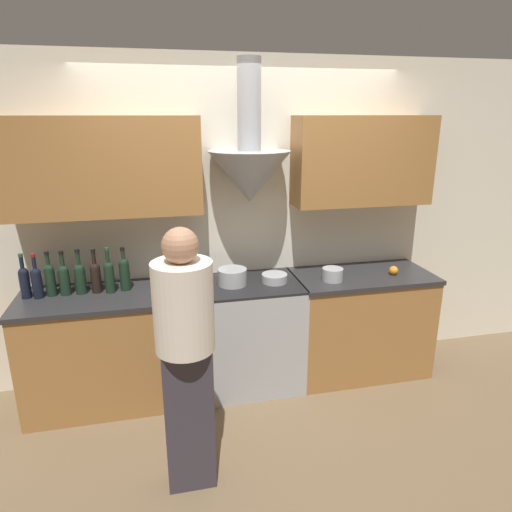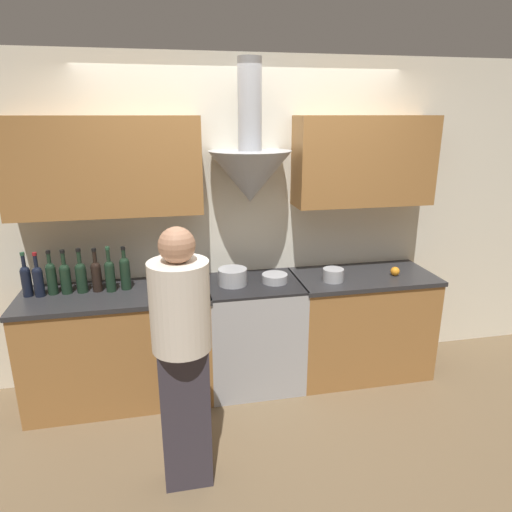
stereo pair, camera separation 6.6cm
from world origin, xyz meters
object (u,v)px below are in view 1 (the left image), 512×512
(wine_bottle_4, at_px, (80,276))
(wine_bottle_6, at_px, (109,275))
(stove_range, at_px, (253,333))
(wine_bottle_5, at_px, (96,275))
(wine_bottle_7, at_px, (124,272))
(mixing_bowl, at_px, (274,278))
(wine_bottle_0, at_px, (24,281))
(stock_pot, at_px, (232,277))
(saucepan, at_px, (333,274))
(wine_bottle_1, at_px, (37,281))
(wine_bottle_2, at_px, (50,278))
(person_foreground_left, at_px, (186,352))
(wine_bottle_3, at_px, (64,278))
(orange_fruit, at_px, (394,270))

(wine_bottle_4, height_order, wine_bottle_6, wine_bottle_6)
(stove_range, height_order, wine_bottle_5, wine_bottle_5)
(wine_bottle_6, xyz_separation_m, wine_bottle_7, (0.11, 0.03, 0.00))
(stove_range, height_order, mixing_bowl, mixing_bowl)
(wine_bottle_0, height_order, stock_pot, wine_bottle_0)
(mixing_bowl, distance_m, saucepan, 0.47)
(wine_bottle_1, height_order, saucepan, wine_bottle_1)
(wine_bottle_0, distance_m, wine_bottle_7, 0.69)
(wine_bottle_2, xyz_separation_m, wine_bottle_4, (0.21, -0.00, -0.00))
(wine_bottle_5, distance_m, wine_bottle_6, 0.10)
(wine_bottle_7, distance_m, person_foreground_left, 1.12)
(wine_bottle_3, bearing_deg, wine_bottle_7, 0.38)
(wine_bottle_5, relative_size, mixing_bowl, 1.66)
(wine_bottle_2, xyz_separation_m, stock_pot, (1.33, -0.07, -0.07))
(wine_bottle_0, height_order, wine_bottle_5, same)
(wine_bottle_6, height_order, stock_pot, wine_bottle_6)
(orange_fruit, bearing_deg, mixing_bowl, 177.21)
(stove_range, distance_m, wine_bottle_4, 1.41)
(wine_bottle_1, relative_size, person_foreground_left, 0.21)
(stove_range, xyz_separation_m, wine_bottle_7, (-0.97, 0.06, 0.58))
(wine_bottle_1, height_order, wine_bottle_2, wine_bottle_2)
(wine_bottle_5, height_order, wine_bottle_6, wine_bottle_6)
(orange_fruit, bearing_deg, wine_bottle_1, 177.60)
(wine_bottle_5, distance_m, saucepan, 1.82)
(stove_range, height_order, wine_bottle_6, wine_bottle_6)
(stock_pot, height_order, person_foreground_left, person_foreground_left)
(wine_bottle_2, relative_size, person_foreground_left, 0.21)
(wine_bottle_5, xyz_separation_m, stock_pot, (1.01, -0.07, -0.07))
(stock_pot, relative_size, person_foreground_left, 0.14)
(wine_bottle_5, distance_m, mixing_bowl, 1.35)
(wine_bottle_5, xyz_separation_m, saucepan, (1.81, -0.15, -0.08))
(wine_bottle_3, bearing_deg, mixing_bowl, -3.15)
(wine_bottle_6, height_order, orange_fruit, wine_bottle_6)
(person_foreground_left, bearing_deg, wine_bottle_6, 114.98)
(stove_range, distance_m, saucepan, 0.80)
(wine_bottle_3, relative_size, stock_pot, 1.49)
(person_foreground_left, bearing_deg, wine_bottle_7, 109.40)
(mixing_bowl, bearing_deg, person_foreground_left, -128.78)
(wine_bottle_4, xyz_separation_m, wine_bottle_7, (0.31, 0.00, 0.01))
(wine_bottle_5, xyz_separation_m, orange_fruit, (2.35, -0.14, -0.09))
(wine_bottle_2, height_order, saucepan, wine_bottle_2)
(wine_bottle_5, height_order, person_foreground_left, person_foreground_left)
(wine_bottle_0, distance_m, wine_bottle_1, 0.09)
(wine_bottle_4, xyz_separation_m, person_foreground_left, (0.68, -1.05, -0.13))
(wine_bottle_0, distance_m, wine_bottle_6, 0.59)
(person_foreground_left, bearing_deg, wine_bottle_5, 118.80)
(stock_pot, bearing_deg, person_foreground_left, -114.06)
(wine_bottle_7, xyz_separation_m, orange_fruit, (2.14, -0.14, -0.10))
(wine_bottle_1, relative_size, wine_bottle_3, 0.99)
(wine_bottle_4, height_order, saucepan, wine_bottle_4)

